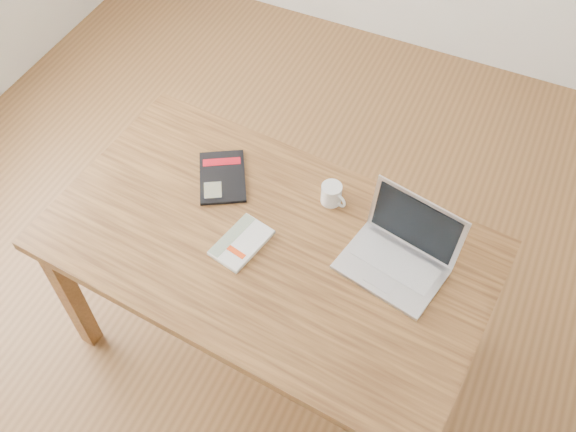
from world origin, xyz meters
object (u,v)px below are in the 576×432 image
at_px(desk, 268,257).
at_px(coffee_mug, 332,194).
at_px(black_guidebook, 222,177).
at_px(white_guidebook, 241,243).
at_px(laptop, 400,252).

xyz_separation_m(desk, coffee_mug, (0.13, 0.25, 0.13)).
xyz_separation_m(desk, black_guidebook, (-0.27, 0.19, 0.10)).
relative_size(white_guidebook, black_guidebook, 0.78).
xyz_separation_m(black_guidebook, coffee_mug, (0.40, 0.07, 0.03)).
distance_m(white_guidebook, black_guidebook, 0.30).
height_order(desk, black_guidebook, black_guidebook).
distance_m(desk, laptop, 0.46).
distance_m(white_guidebook, laptop, 0.52).
bearing_deg(white_guidebook, black_guidebook, 142.81).
relative_size(black_guidebook, coffee_mug, 2.86).
distance_m(desk, white_guidebook, 0.13).
height_order(laptop, coffee_mug, laptop).
height_order(desk, white_guidebook, white_guidebook).
relative_size(desk, coffee_mug, 15.19).
relative_size(desk, white_guidebook, 6.83).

